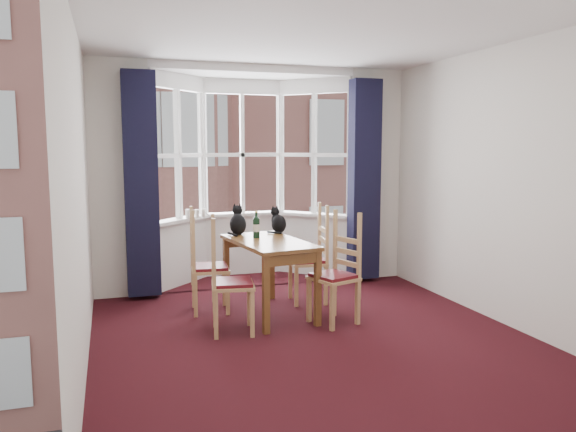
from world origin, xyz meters
name	(u,v)px	position (x,y,z in m)	size (l,w,h in m)	color
floor	(318,343)	(0.00, 0.00, 0.00)	(4.50, 4.50, 0.00)	black
ceiling	(321,28)	(0.00, 0.00, 2.80)	(4.50, 4.50, 0.00)	white
wall_left	(79,197)	(-2.00, 0.00, 1.40)	(4.50, 4.50, 0.00)	silver
wall_right	(507,186)	(2.00, 0.00, 1.40)	(4.50, 4.50, 0.00)	silver
wall_near	(478,225)	(0.00, -2.25, 1.40)	(4.00, 4.00, 0.00)	silver
wall_back_pier_left	(120,180)	(-1.65, 2.25, 1.40)	(0.70, 0.12, 2.80)	silver
wall_back_pier_right	(374,175)	(1.65, 2.25, 1.40)	(0.70, 0.12, 2.80)	silver
bay_window	(247,176)	(0.00, 2.75, 1.40)	(2.76, 0.94, 2.80)	white
curtain_left	(141,185)	(-1.42, 2.07, 1.35)	(0.38, 0.22, 2.60)	black
curtain_right	(364,180)	(1.42, 2.07, 1.35)	(0.38, 0.22, 2.60)	black
dining_table	(269,252)	(-0.19, 1.00, 0.68)	(0.83, 1.32, 0.80)	brown
chair_left_near	(223,285)	(-0.77, 0.56, 0.47)	(0.46, 0.48, 0.92)	tan
chair_left_far	(202,269)	(-0.86, 1.32, 0.47)	(0.44, 0.46, 0.92)	tan
chair_right_near	(340,276)	(0.44, 0.54, 0.47)	(0.52, 0.53, 0.92)	tan
chair_right_far	(316,261)	(0.47, 1.33, 0.47)	(0.45, 0.47, 0.92)	tan
cat_left	(238,223)	(-0.41, 1.50, 0.94)	(0.22, 0.28, 0.36)	black
cat_right	(278,222)	(0.07, 1.48, 0.92)	(0.22, 0.26, 0.32)	black
wine_bottle	(256,226)	(-0.27, 1.21, 0.93)	(0.07, 0.07, 0.29)	black
candle_tall	(188,214)	(-0.82, 2.60, 0.93)	(0.06, 0.06, 0.12)	white
candle_short	(197,213)	(-0.70, 2.63, 0.92)	(0.06, 0.06, 0.11)	white
candle_extra	(203,213)	(-0.61, 2.65, 0.92)	(0.05, 0.05, 0.11)	white
street	(141,267)	(0.00, 32.25, -6.00)	(80.00, 80.00, 0.00)	#333335
tenement_building	(165,152)	(0.00, 14.01, 1.60)	(18.40, 7.80, 15.20)	#A96357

